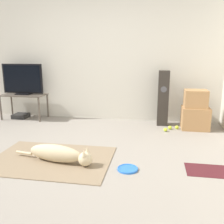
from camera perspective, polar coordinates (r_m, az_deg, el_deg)
The scene contains 15 objects.
ground_plane at distance 3.51m, azimuth -12.69°, elevation -9.78°, with size 12.00×12.00×0.00m, color gray.
wall_back at distance 5.23m, azimuth -4.53°, elevation 12.38°, with size 8.00×0.06×2.55m.
area_rug at distance 3.41m, azimuth -13.64°, elevation -10.45°, with size 1.55×1.10×0.01m.
dog at distance 3.25m, azimuth -11.85°, elevation -9.38°, with size 1.10×0.31×0.23m.
frisbee at distance 3.06m, azimuth 3.61°, elevation -12.83°, with size 0.25×0.25×0.03m.
cardboard_box_lower at distance 4.79m, azimuth 18.46°, elevation -1.32°, with size 0.48×0.40×0.40m.
cardboard_box_upper at distance 4.71m, azimuth 18.59°, elevation 2.90°, with size 0.39×0.32×0.32m.
floor_speaker at distance 4.84m, azimuth 11.60°, elevation 3.12°, with size 0.20×0.21×1.04m.
tv_stand at distance 5.54m, azimuth -19.47°, elevation 3.11°, with size 0.90×0.47×0.52m.
tv at distance 5.50m, azimuth -19.77°, elevation 6.99°, with size 0.86×0.20×0.63m.
tennis_ball_by_boxes at distance 4.68m, azimuth 13.10°, elevation -3.49°, with size 0.07×0.07×0.07m.
tennis_ball_near_speaker at distance 4.73m, azimuth 14.61°, elevation -3.40°, with size 0.07×0.07×0.07m.
tennis_ball_loose_on_carpet at distance 4.54m, azimuth 12.11°, elevation -3.96°, with size 0.07×0.07×0.07m.
game_console at distance 5.70m, azimuth -20.11°, elevation -0.83°, with size 0.30×0.29×0.09m.
door_mat at distance 3.26m, azimuth 23.05°, elevation -12.35°, with size 0.74×0.36×0.01m.
Camera 1 is at (1.28, -2.97, 1.36)m, focal length 40.00 mm.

